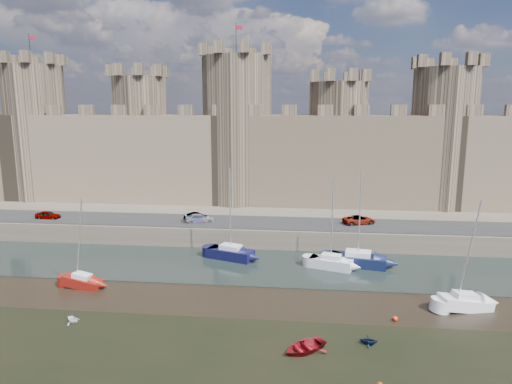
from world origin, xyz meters
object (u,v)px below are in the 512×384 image
Objects in this scene: car_0 at (48,215)px; car_2 at (200,218)px; car_1 at (196,217)px; sailboat_2 at (331,262)px; car_3 at (359,220)px; sailboat_5 at (465,302)px; sailboat_4 at (82,281)px; sailboat_3 at (358,259)px; sailboat_1 at (231,253)px.

car_0 is 0.85× the size of car_2.
sailboat_2 reaches higher than car_1.
car_3 is (21.89, 0.37, 0.06)m from car_1.
sailboat_5 is at bearing -20.62° from sailboat_2.
sailboat_2 is (17.02, -9.26, -2.26)m from car_2.
sailboat_4 is at bearing -140.78° from car_0.
sailboat_3 reaches higher than sailboat_4.
car_2 is at bearing 169.85° from sailboat_2.
sailboat_1 is (-15.83, -8.58, -2.26)m from car_3.
sailboat_2 is (38.33, -8.85, -2.26)m from car_0.
sailboat_4 reaches higher than car_0.
sailboat_2 is 1.11× the size of sailboat_4.
sailboat_1 is at bearing -161.46° from car_2.
car_2 is at bearing 145.98° from sailboat_1.
car_1 is at bearing 145.93° from sailboat_1.
car_3 is 0.47× the size of sailboat_4.
sailboat_5 reaches higher than car_1.
car_1 is 0.36× the size of sailboat_4.
sailboat_4 reaches higher than car_3.
sailboat_3 is 29.57m from sailboat_4.
sailboat_1 is (6.06, -8.21, -2.20)m from car_1.
car_1 is 19.75m from sailboat_4.
sailboat_3 is 1.09× the size of sailboat_5.
sailboat_2 is at bearing -136.49° from car_2.
sailboat_5 is at bearing -115.63° from car_1.
sailboat_4 is at bearing 137.20° from car_2.
car_1 is 34.95m from sailboat_5.
car_0 is 42.57m from car_3.
sailboat_2 reaches higher than sailboat_5.
car_0 is at bearing 135.92° from sailboat_4.
sailboat_5 is (8.24, -10.34, -0.11)m from sailboat_3.
sailboat_4 is (-13.40, -9.97, -0.15)m from sailboat_1.
car_3 reaches higher than car_0.
sailboat_5 is (11.33, -9.19, -0.09)m from sailboat_2.
sailboat_1 is 25.51m from sailboat_5.
car_3 is at bearing -80.96° from car_1.
sailboat_3 reaches higher than car_3.
sailboat_3 is (3.09, 1.15, 0.02)m from sailboat_2.
sailboat_5 reaches higher than sailboat_4.
car_0 is at bearing 72.86° from car_3.
car_3 is (42.54, 1.68, 0.03)m from car_0.
sailboat_2 reaches higher than car_0.
car_3 is at bearing 86.61° from sailboat_2.
car_3 is 9.72m from sailboat_3.
sailboat_3 is at bearing 16.37° from sailboat_1.
car_1 is (20.65, 1.31, -0.03)m from car_0.
car_0 is 1.02× the size of car_1.
sailboat_1 is at bearing -171.16° from sailboat_2.
car_2 reaches higher than car_1.
sailboat_4 is (-7.34, -18.18, -2.35)m from car_1.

